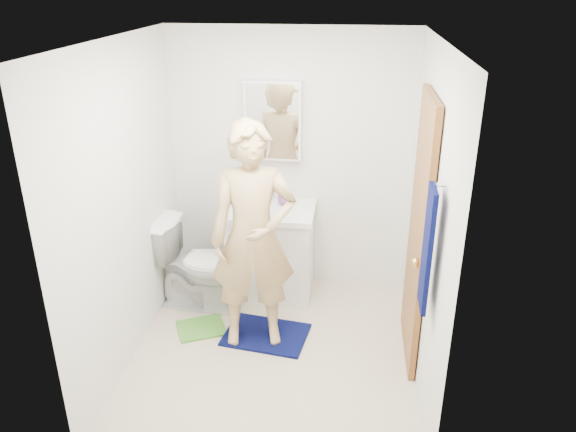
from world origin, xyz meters
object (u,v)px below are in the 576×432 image
object	(u,v)px
toilet	(199,264)
soap_dispenser	(251,198)
man	(253,238)
towel	(427,250)
medicine_cabinet	(273,120)
toothbrush_cup	(284,200)
vanity_cabinet	(271,253)

from	to	relation	value
toilet	soap_dispenser	bearing A→B (deg)	-48.76
man	towel	bearing A→B (deg)	-41.64
medicine_cabinet	soap_dispenser	bearing A→B (deg)	-126.87
medicine_cabinet	soap_dispenser	distance (m)	0.72
towel	toothbrush_cup	world-z (taller)	towel
soap_dispenser	medicine_cabinet	bearing A→B (deg)	53.13
vanity_cabinet	man	distance (m)	0.95
man	vanity_cabinet	bearing A→B (deg)	77.31
toothbrush_cup	man	bearing A→B (deg)	-98.30
medicine_cabinet	man	size ratio (longest dim) A/B	0.38
vanity_cabinet	man	world-z (taller)	man
medicine_cabinet	soap_dispenser	xyz separation A→B (m)	(-0.18, -0.24, -0.65)
toilet	soap_dispenser	xyz separation A→B (m)	(0.42, 0.29, 0.53)
towel	toilet	world-z (taller)	towel
vanity_cabinet	medicine_cabinet	xyz separation A→B (m)	(0.00, 0.22, 1.20)
soap_dispenser	toilet	bearing A→B (deg)	-145.34
vanity_cabinet	toothbrush_cup	bearing A→B (deg)	43.11
medicine_cabinet	toothbrush_cup	world-z (taller)	medicine_cabinet
toilet	toothbrush_cup	bearing A→B (deg)	-53.60
toothbrush_cup	man	distance (m)	0.90
vanity_cabinet	man	size ratio (longest dim) A/B	0.44
medicine_cabinet	man	xyz separation A→B (m)	(-0.02, -1.01, -0.67)
soap_dispenser	man	bearing A→B (deg)	-78.41
vanity_cabinet	towel	bearing A→B (deg)	-51.53
towel	toilet	size ratio (longest dim) A/B	0.97
toothbrush_cup	vanity_cabinet	bearing A→B (deg)	-136.89
toilet	soap_dispenser	distance (m)	0.74
toothbrush_cup	man	xyz separation A→B (m)	(-0.13, -0.89, 0.03)
toothbrush_cup	man	world-z (taller)	man
vanity_cabinet	towel	distance (m)	2.08
medicine_cabinet	toothbrush_cup	xyz separation A→B (m)	(0.11, -0.12, -0.70)
toilet	soap_dispenser	world-z (taller)	soap_dispenser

